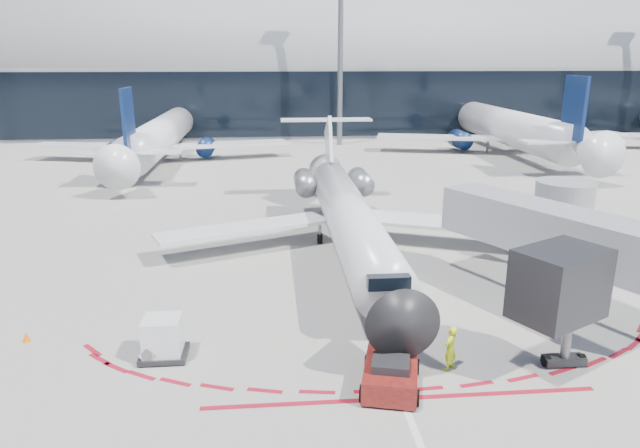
{
  "coord_description": "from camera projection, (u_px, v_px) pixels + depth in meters",
  "views": [
    {
      "loc": [
        -4.39,
        -28.59,
        11.52
      ],
      "look_at": [
        -1.78,
        1.02,
        2.75
      ],
      "focal_mm": 32.0,
      "sensor_mm": 36.0,
      "label": 1
    }
  ],
  "objects": [
    {
      "name": "apron_stop_bar",
      "position": [
        402.0,
        398.0,
        19.96
      ],
      "size": [
        14.0,
        0.25,
        0.01
      ],
      "primitive_type": "cube",
      "color": "maroon",
      "rests_on": "ground"
    },
    {
      "name": "ground",
      "position": [
        354.0,
        277.0,
        30.95
      ],
      "size": [
        260.0,
        260.0,
        0.0
      ],
      "primitive_type": "plane",
      "color": "gray",
      "rests_on": "ground"
    },
    {
      "name": "uld_container",
      "position": [
        163.0,
        338.0,
        22.43
      ],
      "size": [
        1.82,
        1.55,
        1.71
      ],
      "rotation": [
        0.0,
        0.0,
        0.0
      ],
      "color": "black",
      "rests_on": "ground"
    },
    {
      "name": "terminal_building",
      "position": [
        296.0,
        76.0,
        90.62
      ],
      "size": [
        150.0,
        24.15,
        24.0
      ],
      "color": "gray",
      "rests_on": "ground"
    },
    {
      "name": "safety_cone_left",
      "position": [
        26.0,
        337.0,
        23.87
      ],
      "size": [
        0.32,
        0.32,
        0.44
      ],
      "primitive_type": "cone",
      "color": "orange",
      "rests_on": "ground"
    },
    {
      "name": "pushback_tug",
      "position": [
        391.0,
        374.0,
        20.49
      ],
      "size": [
        2.64,
        4.87,
        1.24
      ],
      "rotation": [
        0.0,
        0.0,
        -0.25
      ],
      "color": "#510B0E",
      "rests_on": "ground"
    },
    {
      "name": "bg_airliner_0",
      "position": [
        159.0,
        111.0,
        64.74
      ],
      "size": [
        34.29,
        36.31,
        11.09
      ],
      "primitive_type": null,
      "color": "silver",
      "rests_on": "ground"
    },
    {
      "name": "light_mast_centre",
      "position": [
        340.0,
        48.0,
        73.69
      ],
      "size": [
        0.7,
        0.7,
        25.0
      ],
      "primitive_type": "cylinder",
      "color": "slate",
      "rests_on": "ground"
    },
    {
      "name": "regional_jet",
      "position": [
        347.0,
        212.0,
        34.66
      ],
      "size": [
        23.35,
        28.79,
        7.21
      ],
      "color": "silver",
      "rests_on": "ground"
    },
    {
      "name": "bg_airliner_1",
      "position": [
        507.0,
        102.0,
        70.52
      ],
      "size": [
        37.68,
        39.9,
        12.19
      ],
      "primitive_type": null,
      "color": "silver",
      "rests_on": "ground"
    },
    {
      "name": "ramp_worker",
      "position": [
        450.0,
        348.0,
        21.6
      ],
      "size": [
        0.77,
        0.75,
        1.79
      ],
      "primitive_type": "imported",
      "rotation": [
        0.0,
        0.0,
        3.88
      ],
      "color": "#C7EC18",
      "rests_on": "ground"
    },
    {
      "name": "jet_bridge",
      "position": [
        561.0,
        236.0,
        28.04
      ],
      "size": [
        10.03,
        15.2,
        4.9
      ],
      "color": "gray",
      "rests_on": "ground"
    },
    {
      "name": "apron_centerline",
      "position": [
        349.0,
        264.0,
        32.86
      ],
      "size": [
        0.25,
        40.0,
        0.01
      ],
      "primitive_type": "cube",
      "color": "silver",
      "rests_on": "ground"
    }
  ]
}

